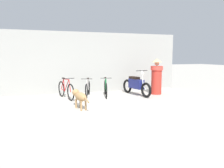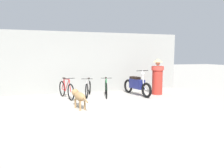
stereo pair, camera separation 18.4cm
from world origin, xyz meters
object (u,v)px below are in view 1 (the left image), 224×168
(bicycle_0, at_px, (66,90))
(bicycle_1, at_px, (88,89))
(motorcycle, at_px, (136,85))
(bicycle_2, at_px, (106,88))
(stray_dog, at_px, (80,96))
(person_in_robes, at_px, (157,76))

(bicycle_0, xyz_separation_m, bicycle_1, (0.95, 0.19, -0.02))
(motorcycle, bearing_deg, bicycle_1, -112.11)
(bicycle_0, relative_size, bicycle_1, 1.08)
(bicycle_1, height_order, motorcycle, motorcycle)
(bicycle_2, xyz_separation_m, stray_dog, (-1.45, -1.82, 0.06))
(stray_dog, height_order, person_in_robes, person_in_robes)
(bicycle_2, distance_m, stray_dog, 2.33)
(motorcycle, height_order, person_in_robes, person_in_robes)
(bicycle_0, distance_m, bicycle_2, 1.68)
(bicycle_0, height_order, person_in_robes, person_in_robes)
(bicycle_2, relative_size, stray_dog, 1.31)
(bicycle_1, relative_size, stray_dog, 1.28)
(bicycle_1, bearing_deg, motorcycle, 97.63)
(stray_dog, bearing_deg, bicycle_0, -5.81)
(bicycle_1, bearing_deg, stray_dog, -0.66)
(bicycle_1, relative_size, bicycle_2, 0.98)
(bicycle_2, bearing_deg, bicycle_1, -95.85)
(stray_dog, bearing_deg, motorcycle, -71.97)
(person_in_robes, bearing_deg, motorcycle, -20.52)
(bicycle_0, height_order, motorcycle, motorcycle)
(bicycle_1, distance_m, motorcycle, 2.14)
(bicycle_1, distance_m, stray_dog, 2.20)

